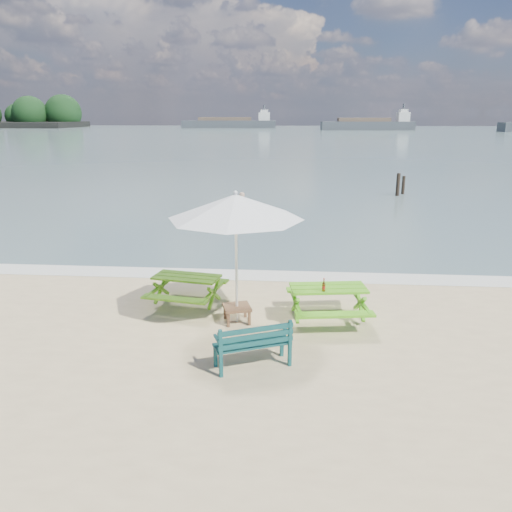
# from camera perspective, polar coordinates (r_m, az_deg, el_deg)

# --- Properties ---
(sea) EXTENTS (300.00, 300.00, 0.00)m
(sea) POSITION_cam_1_polar(r_m,az_deg,el_deg) (93.01, 4.26, 13.45)
(sea) COLOR slate
(sea) RESTS_ON ground
(foam_strip) EXTENTS (22.00, 0.90, 0.01)m
(foam_strip) POSITION_cam_1_polar(r_m,az_deg,el_deg) (13.20, 0.89, -2.24)
(foam_strip) COLOR silver
(foam_strip) RESTS_ON ground
(picnic_table_left) EXTENTS (1.71, 1.84, 0.69)m
(picnic_table_left) POSITION_cam_1_polar(r_m,az_deg,el_deg) (11.21, -7.87, -4.02)
(picnic_table_left) COLOR #579B17
(picnic_table_left) RESTS_ON ground
(picnic_table_right) EXTENTS (1.75, 1.90, 0.73)m
(picnic_table_right) POSITION_cam_1_polar(r_m,az_deg,el_deg) (10.43, 8.20, -5.48)
(picnic_table_right) COLOR #51A719
(picnic_table_right) RESTS_ON ground
(park_bench) EXTENTS (1.35, 0.90, 0.80)m
(park_bench) POSITION_cam_1_polar(r_m,az_deg,el_deg) (8.59, -0.40, -10.99)
(park_bench) COLOR #0E3D3E
(park_bench) RESTS_ON ground
(side_table) EXTENTS (0.67, 0.67, 0.35)m
(side_table) POSITION_cam_1_polar(r_m,az_deg,el_deg) (10.31, -2.19, -6.59)
(side_table) COLOR brown
(side_table) RESTS_ON ground
(patio_umbrella) EXTENTS (3.34, 3.34, 2.65)m
(patio_umbrella) POSITION_cam_1_polar(r_m,az_deg,el_deg) (9.68, -2.33, 5.66)
(patio_umbrella) COLOR silver
(patio_umbrella) RESTS_ON ground
(beer_bottle) EXTENTS (0.07, 0.07, 0.26)m
(beer_bottle) POSITION_cam_1_polar(r_m,az_deg,el_deg) (10.01, 7.74, -3.54)
(beer_bottle) COLOR #954315
(beer_bottle) RESTS_ON picnic_table_right
(swimmer) EXTENTS (0.67, 0.49, 1.71)m
(swimmer) POSITION_cam_1_polar(r_m,az_deg,el_deg) (24.90, -1.62, 5.37)
(swimmer) COLOR tan
(swimmer) RESTS_ON ground
(mooring_pilings) EXTENTS (0.58, 0.78, 1.37)m
(mooring_pilings) POSITION_cam_1_polar(r_m,az_deg,el_deg) (27.30, 16.13, 7.62)
(mooring_pilings) COLOR black
(mooring_pilings) RESTS_ON ground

